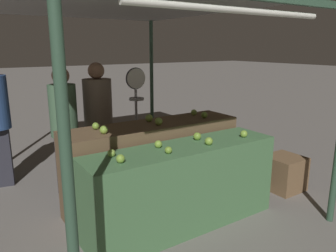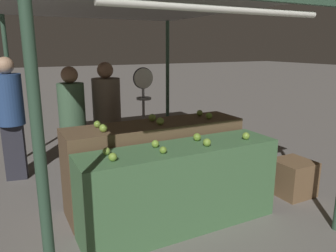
{
  "view_description": "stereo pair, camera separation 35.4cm",
  "coord_description": "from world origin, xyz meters",
  "px_view_note": "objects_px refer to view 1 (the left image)",
  "views": [
    {
      "loc": [
        -1.89,
        -2.58,
        1.88
      ],
      "look_at": [
        0.01,
        0.3,
        1.04
      ],
      "focal_mm": 35.0,
      "sensor_mm": 36.0,
      "label": 1
    },
    {
      "loc": [
        -1.58,
        -2.76,
        1.88
      ],
      "look_at": [
        0.01,
        0.3,
        1.04
      ],
      "focal_mm": 35.0,
      "sensor_mm": 36.0,
      "label": 2
    }
  ],
  "objects_px": {
    "person_vendor_at_scale": "(98,115)",
    "wooden_crate_side": "(284,173)",
    "person_customer_right": "(64,122)",
    "produce_scale": "(136,100)"
  },
  "relations": [
    {
      "from": "person_vendor_at_scale",
      "to": "wooden_crate_side",
      "type": "distance_m",
      "value": 2.63
    },
    {
      "from": "person_customer_right",
      "to": "person_vendor_at_scale",
      "type": "bearing_deg",
      "value": -145.44
    },
    {
      "from": "wooden_crate_side",
      "to": "person_vendor_at_scale",
      "type": "bearing_deg",
      "value": 139.97
    },
    {
      "from": "produce_scale",
      "to": "wooden_crate_side",
      "type": "xyz_separation_m",
      "value": [
        1.52,
        -1.3,
        -0.94
      ]
    },
    {
      "from": "person_vendor_at_scale",
      "to": "person_customer_right",
      "type": "xyz_separation_m",
      "value": [
        -0.49,
        -0.08,
        -0.01
      ]
    },
    {
      "from": "produce_scale",
      "to": "wooden_crate_side",
      "type": "distance_m",
      "value": 2.21
    },
    {
      "from": "wooden_crate_side",
      "to": "produce_scale",
      "type": "bearing_deg",
      "value": 139.49
    },
    {
      "from": "produce_scale",
      "to": "person_vendor_at_scale",
      "type": "xyz_separation_m",
      "value": [
        -0.42,
        0.33,
        -0.21
      ]
    },
    {
      "from": "person_customer_right",
      "to": "wooden_crate_side",
      "type": "distance_m",
      "value": 2.97
    },
    {
      "from": "wooden_crate_side",
      "to": "person_customer_right",
      "type": "bearing_deg",
      "value": 147.48
    }
  ]
}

